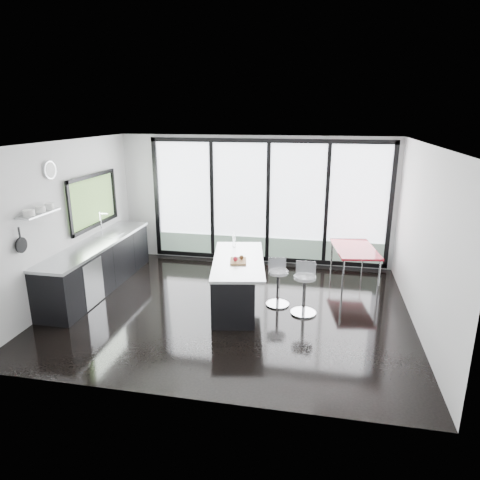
% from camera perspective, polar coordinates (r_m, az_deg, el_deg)
% --- Properties ---
extents(floor, '(6.00, 5.00, 0.00)m').
position_cam_1_polar(floor, '(7.51, -1.20, -9.04)').
color(floor, black).
rests_on(floor, ground).
extents(ceiling, '(6.00, 5.00, 0.00)m').
position_cam_1_polar(ceiling, '(6.79, -1.35, 12.79)').
color(ceiling, white).
rests_on(ceiling, wall_back).
extents(wall_back, '(6.00, 0.09, 2.80)m').
position_cam_1_polar(wall_back, '(9.37, 3.58, 4.38)').
color(wall_back, silver).
rests_on(wall_back, ground).
extents(wall_front, '(6.00, 0.00, 2.80)m').
position_cam_1_polar(wall_front, '(4.74, -7.74, -6.56)').
color(wall_front, silver).
rests_on(wall_front, ground).
extents(wall_left, '(0.26, 5.00, 2.80)m').
position_cam_1_polar(wall_left, '(8.36, -21.25, 3.81)').
color(wall_left, silver).
rests_on(wall_left, ground).
extents(wall_right, '(0.00, 5.00, 2.80)m').
position_cam_1_polar(wall_right, '(7.04, 23.33, -0.03)').
color(wall_right, silver).
rests_on(wall_right, ground).
extents(counter_cabinets, '(0.69, 3.24, 1.36)m').
position_cam_1_polar(counter_cabinets, '(8.60, -18.34, -3.18)').
color(counter_cabinets, black).
rests_on(counter_cabinets, floor).
extents(island, '(1.21, 2.16, 1.08)m').
position_cam_1_polar(island, '(7.51, -0.73, -5.51)').
color(island, black).
rests_on(island, floor).
extents(bar_stool_near, '(0.44, 0.44, 0.68)m').
position_cam_1_polar(bar_stool_near, '(7.26, 8.54, -7.24)').
color(bar_stool_near, silver).
rests_on(bar_stool_near, floor).
extents(bar_stool_far, '(0.50, 0.50, 0.64)m').
position_cam_1_polar(bar_stool_far, '(7.52, 5.08, -6.39)').
color(bar_stool_far, silver).
rests_on(bar_stool_far, floor).
extents(red_table, '(0.95, 1.43, 0.71)m').
position_cam_1_polar(red_table, '(8.77, 14.92, -3.25)').
color(red_table, maroon).
rests_on(red_table, floor).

